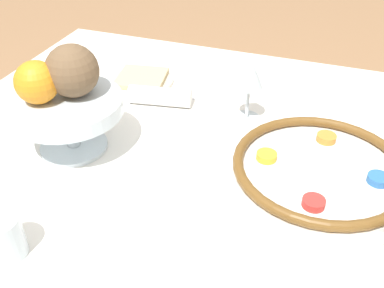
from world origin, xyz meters
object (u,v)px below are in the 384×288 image
at_px(fruit_stand, 68,111).
at_px(cup_mid, 1,237).
at_px(wine_glass, 250,76).
at_px(coconut, 72,71).
at_px(bread_plate, 142,80).
at_px(napkin_roll, 160,96).
at_px(orange_fruit, 37,82).
at_px(seder_plate, 320,168).

xyz_separation_m(fruit_stand, cup_mid, (-0.05, 0.28, -0.05)).
bearing_deg(wine_glass, coconut, 34.53).
xyz_separation_m(bread_plate, cup_mid, (-0.04, 0.59, 0.03)).
bearing_deg(coconut, napkin_roll, -114.18).
bearing_deg(orange_fruit, fruit_stand, -149.19).
height_order(fruit_stand, coconut, coconut).
distance_m(wine_glass, cup_mid, 0.57).
bearing_deg(seder_plate, coconut, 6.97).
distance_m(seder_plate, bread_plate, 0.53).
xyz_separation_m(fruit_stand, orange_fruit, (0.04, 0.02, 0.07)).
height_order(wine_glass, cup_mid, wine_glass).
xyz_separation_m(wine_glass, fruit_stand, (0.31, 0.23, -0.02)).
xyz_separation_m(seder_plate, orange_fruit, (0.53, 0.11, 0.14)).
bearing_deg(napkin_roll, seder_plate, 160.14).
bearing_deg(seder_plate, orange_fruit, 11.27).
bearing_deg(coconut, bread_plate, -90.37).
xyz_separation_m(wine_glass, bread_plate, (0.30, -0.08, -0.10)).
bearing_deg(seder_plate, napkin_roll, -19.86).
relative_size(orange_fruit, cup_mid, 1.14).
xyz_separation_m(wine_glass, coconut, (0.30, 0.21, 0.06)).
height_order(seder_plate, napkin_roll, napkin_roll).
bearing_deg(coconut, fruit_stand, 67.56).
distance_m(seder_plate, napkin_roll, 0.41).
relative_size(orange_fruit, coconut, 0.80).
bearing_deg(wine_glass, seder_plate, 140.76).
relative_size(wine_glass, fruit_stand, 0.68).
relative_size(wine_glass, cup_mid, 2.07).
xyz_separation_m(orange_fruit, napkin_roll, (-0.14, -0.25, -0.13)).
bearing_deg(bread_plate, wine_glass, 165.15).
relative_size(coconut, napkin_roll, 0.67).
bearing_deg(bread_plate, cup_mid, 93.86).
bearing_deg(fruit_stand, bread_plate, -92.13).
relative_size(fruit_stand, napkin_roll, 1.43).
bearing_deg(bread_plate, coconut, 89.63).
height_order(fruit_stand, napkin_roll, fruit_stand).
relative_size(napkin_roll, cup_mid, 2.13).
bearing_deg(orange_fruit, seder_plate, -168.73).
distance_m(coconut, cup_mid, 0.33).
bearing_deg(coconut, cup_mid, 97.79).
distance_m(seder_plate, cup_mid, 0.57).
height_order(bread_plate, napkin_roll, napkin_roll).
distance_m(fruit_stand, bread_plate, 0.32).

